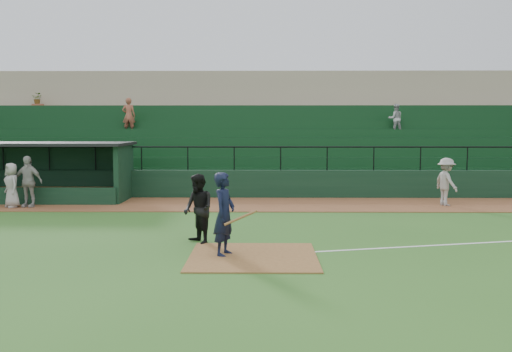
{
  "coord_description": "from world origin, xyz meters",
  "views": [
    {
      "loc": [
        0.22,
        -14.11,
        3.07
      ],
      "look_at": [
        0.0,
        5.0,
        1.4
      ],
      "focal_mm": 39.74,
      "sensor_mm": 36.0,
      "label": 1
    }
  ],
  "objects": [
    {
      "name": "ground",
      "position": [
        0.0,
        0.0,
        0.0
      ],
      "size": [
        90.0,
        90.0,
        0.0
      ],
      "primitive_type": "plane",
      "color": "#2C5C1E",
      "rests_on": "ground"
    },
    {
      "name": "warning_track",
      "position": [
        0.0,
        8.0,
        0.01
      ],
      "size": [
        40.0,
        4.0,
        0.03
      ],
      "primitive_type": "cube",
      "color": "brown",
      "rests_on": "ground"
    },
    {
      "name": "home_plate_dirt",
      "position": [
        0.0,
        -1.0,
        0.01
      ],
      "size": [
        3.0,
        3.0,
        0.03
      ],
      "primitive_type": "cube",
      "color": "brown",
      "rests_on": "ground"
    },
    {
      "name": "stadium_structure",
      "position": [
        -0.0,
        16.46,
        2.3
      ],
      "size": [
        38.0,
        13.08,
        6.4
      ],
      "color": "black",
      "rests_on": "ground"
    },
    {
      "name": "dugout",
      "position": [
        -9.75,
        9.56,
        1.33
      ],
      "size": [
        8.9,
        3.2,
        2.42
      ],
      "color": "black",
      "rests_on": "ground"
    },
    {
      "name": "batter_at_plate",
      "position": [
        -0.68,
        -0.84,
        1.0
      ],
      "size": [
        1.14,
        0.84,
        2.0
      ],
      "color": "black",
      "rests_on": "ground"
    },
    {
      "name": "umpire",
      "position": [
        -1.46,
        0.57,
        0.92
      ],
      "size": [
        1.08,
        1.13,
        1.84
      ],
      "primitive_type": "imported",
      "rotation": [
        0.0,
        0.0,
        -0.97
      ],
      "color": "black",
      "rests_on": "ground"
    },
    {
      "name": "runner",
      "position": [
        7.31,
        7.66,
        0.95
      ],
      "size": [
        1.02,
        1.34,
        1.84
      ],
      "primitive_type": "imported",
      "rotation": [
        0.0,
        0.0,
        1.88
      ],
      "color": "#9E9893",
      "rests_on": "warning_track"
    },
    {
      "name": "dugout_player_a",
      "position": [
        -8.66,
        7.08,
        1.0
      ],
      "size": [
        1.19,
        0.61,
        1.94
      ],
      "primitive_type": "imported",
      "rotation": [
        0.0,
        0.0,
        -0.13
      ],
      "color": "#A5A09A",
      "rests_on": "warning_track"
    },
    {
      "name": "dugout_player_b",
      "position": [
        -9.23,
        6.98,
        0.87
      ],
      "size": [
        0.95,
        0.96,
        1.68
      ],
      "primitive_type": "imported",
      "rotation": [
        0.0,
        0.0,
        -0.81
      ],
      "color": "#A49F99",
      "rests_on": "warning_track"
    }
  ]
}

